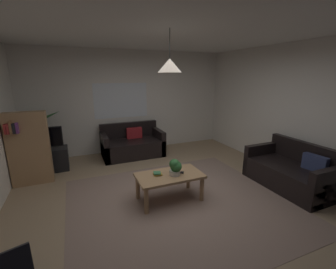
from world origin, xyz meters
name	(u,v)px	position (x,y,z in m)	size (l,w,h in m)	color
floor	(175,198)	(0.00, 0.00, -0.01)	(5.34, 5.72, 0.02)	#9E8466
rug	(180,203)	(0.00, -0.20, 0.00)	(3.47, 3.15, 0.01)	gray
wall_back	(131,102)	(0.00, 2.89, 1.34)	(5.46, 0.06, 2.68)	silver
wall_right	(297,111)	(2.70, 0.00, 1.34)	(0.06, 5.72, 2.68)	silver
ceiling	(176,28)	(0.00, 0.00, 2.69)	(5.34, 5.72, 0.02)	white
window_pane	(121,101)	(-0.27, 2.86, 1.39)	(1.41, 0.01, 0.91)	white
couch_under_window	(132,145)	(-0.13, 2.37, 0.27)	(1.53, 0.86, 0.82)	black
couch_right_side	(291,173)	(2.18, -0.47, 0.27)	(0.86, 1.53, 0.82)	black
coffee_table	(170,179)	(-0.11, -0.02, 0.38)	(1.08, 0.60, 0.46)	#A87F56
book_on_table_0	(158,174)	(-0.29, 0.04, 0.47)	(0.14, 0.11, 0.02)	gold
book_on_table_1	(157,173)	(-0.31, 0.04, 0.49)	(0.12, 0.12, 0.02)	#387247
remote_on_table_0	(179,172)	(0.06, -0.02, 0.47)	(0.05, 0.16, 0.02)	black
potted_plant_on_table	(175,167)	(-0.03, -0.07, 0.60)	(0.21, 0.19, 0.27)	beige
tv_stand	(46,160)	(-2.12, 2.11, 0.25)	(0.90, 0.44, 0.50)	black
tv	(43,138)	(-2.12, 2.09, 0.75)	(0.77, 0.16, 0.48)	black
potted_palm_corner	(40,141)	(-2.25, 2.62, 0.56)	(0.90, 0.79, 1.29)	#4C4C51
bookshelf_corner	(29,148)	(-2.30, 1.56, 0.71)	(0.70, 0.31, 1.40)	#A87F56
pendant_lamp	(170,65)	(-0.11, -0.02, 2.18)	(0.36, 0.36, 0.60)	black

